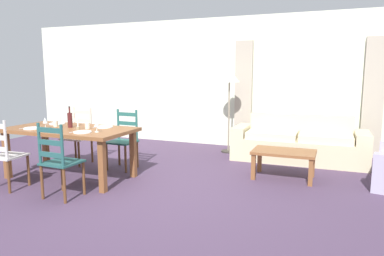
{
  "coord_description": "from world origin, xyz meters",
  "views": [
    {
      "loc": [
        2.3,
        -4.0,
        1.55
      ],
      "look_at": [
        0.38,
        0.76,
        0.75
      ],
      "focal_mm": 32.96,
      "sensor_mm": 36.0,
      "label": 1
    }
  ],
  "objects_px": {
    "couch": "(298,144)",
    "dining_chair_near_right": "(59,161)",
    "dining_chair_far_left": "(79,136)",
    "coffee_table": "(284,155)",
    "dining_chair_near_left": "(4,155)",
    "dining_table": "(69,134)",
    "dining_chair_far_right": "(124,140)",
    "coffee_cup_secondary": "(56,124)",
    "coffee_cup_primary": "(87,126)",
    "standing_lamp": "(229,80)",
    "wine_bottle": "(70,120)",
    "wine_glass_near_left": "(45,121)",
    "wine_glass_near_right": "(96,124)"
  },
  "relations": [
    {
      "from": "couch",
      "to": "dining_chair_near_right",
      "type": "bearing_deg",
      "value": -129.4
    },
    {
      "from": "dining_chair_far_left",
      "to": "coffee_table",
      "type": "distance_m",
      "value": 3.45
    },
    {
      "from": "dining_chair_near_left",
      "to": "couch",
      "type": "bearing_deg",
      "value": 41.76
    },
    {
      "from": "dining_table",
      "to": "dining_chair_far_right",
      "type": "bearing_deg",
      "value": 59.48
    },
    {
      "from": "dining_chair_far_right",
      "to": "dining_chair_far_left",
      "type": "bearing_deg",
      "value": -179.8
    },
    {
      "from": "coffee_table",
      "to": "dining_chair_far_right",
      "type": "bearing_deg",
      "value": -171.09
    },
    {
      "from": "coffee_cup_secondary",
      "to": "coffee_table",
      "type": "height_order",
      "value": "coffee_cup_secondary"
    },
    {
      "from": "coffee_cup_primary",
      "to": "coffee_table",
      "type": "bearing_deg",
      "value": 22.59
    },
    {
      "from": "standing_lamp",
      "to": "wine_bottle",
      "type": "bearing_deg",
      "value": -124.77
    },
    {
      "from": "coffee_table",
      "to": "wine_bottle",
      "type": "bearing_deg",
      "value": -159.92
    },
    {
      "from": "dining_chair_far_left",
      "to": "wine_bottle",
      "type": "relative_size",
      "value": 3.04
    },
    {
      "from": "dining_chair_near_right",
      "to": "wine_glass_near_left",
      "type": "height_order",
      "value": "dining_chair_near_right"
    },
    {
      "from": "dining_chair_near_right",
      "to": "coffee_cup_secondary",
      "type": "height_order",
      "value": "dining_chair_near_right"
    },
    {
      "from": "coffee_cup_secondary",
      "to": "coffee_table",
      "type": "bearing_deg",
      "value": 18.78
    },
    {
      "from": "dining_table",
      "to": "wine_bottle",
      "type": "distance_m",
      "value": 0.21
    },
    {
      "from": "dining_chair_near_right",
      "to": "wine_bottle",
      "type": "xyz_separation_m",
      "value": [
        -0.51,
        0.82,
        0.39
      ]
    },
    {
      "from": "dining_chair_near_left",
      "to": "coffee_cup_secondary",
      "type": "xyz_separation_m",
      "value": [
        0.16,
        0.81,
        0.32
      ]
    },
    {
      "from": "dining_chair_near_right",
      "to": "wine_glass_near_right",
      "type": "xyz_separation_m",
      "value": [
        0.11,
        0.62,
        0.38
      ]
    },
    {
      "from": "wine_glass_near_right",
      "to": "coffee_table",
      "type": "bearing_deg",
      "value": 28.57
    },
    {
      "from": "coffee_cup_secondary",
      "to": "coffee_table",
      "type": "xyz_separation_m",
      "value": [
        3.25,
        1.1,
        -0.44
      ]
    },
    {
      "from": "dining_chair_near_right",
      "to": "dining_chair_far_left",
      "type": "xyz_separation_m",
      "value": [
        -0.95,
        1.51,
        0.0
      ]
    },
    {
      "from": "dining_chair_near_left",
      "to": "dining_chair_near_right",
      "type": "distance_m",
      "value": 0.94
    },
    {
      "from": "dining_chair_near_left",
      "to": "coffee_cup_primary",
      "type": "height_order",
      "value": "dining_chair_near_left"
    },
    {
      "from": "coffee_cup_primary",
      "to": "coffee_cup_secondary",
      "type": "height_order",
      "value": "same"
    },
    {
      "from": "wine_glass_near_right",
      "to": "standing_lamp",
      "type": "relative_size",
      "value": 0.1
    },
    {
      "from": "dining_chair_near_right",
      "to": "dining_chair_far_right",
      "type": "xyz_separation_m",
      "value": [
        -0.04,
        1.51,
        0.0
      ]
    },
    {
      "from": "wine_glass_near_right",
      "to": "wine_glass_near_left",
      "type": "bearing_deg",
      "value": 179.92
    },
    {
      "from": "dining_chair_near_right",
      "to": "coffee_cup_primary",
      "type": "relative_size",
      "value": 10.67
    },
    {
      "from": "dining_chair_far_left",
      "to": "coffee_cup_primary",
      "type": "relative_size",
      "value": 10.67
    },
    {
      "from": "dining_chair_near_left",
      "to": "couch",
      "type": "xyz_separation_m",
      "value": [
        3.5,
        3.13,
        -0.19
      ]
    },
    {
      "from": "dining_chair_near_right",
      "to": "wine_glass_near_left",
      "type": "distance_m",
      "value": 1.09
    },
    {
      "from": "wine_glass_near_left",
      "to": "coffee_table",
      "type": "distance_m",
      "value": 3.55
    },
    {
      "from": "dining_chair_far_right",
      "to": "standing_lamp",
      "type": "bearing_deg",
      "value": 54.93
    },
    {
      "from": "dining_chair_near_left",
      "to": "wine_bottle",
      "type": "height_order",
      "value": "wine_bottle"
    },
    {
      "from": "dining_chair_far_right",
      "to": "coffee_cup_primary",
      "type": "distance_m",
      "value": 0.79
    },
    {
      "from": "wine_glass_near_right",
      "to": "coffee_cup_primary",
      "type": "relative_size",
      "value": 1.79
    },
    {
      "from": "standing_lamp",
      "to": "coffee_cup_primary",
      "type": "bearing_deg",
      "value": -119.24
    },
    {
      "from": "dining_chair_far_left",
      "to": "coffee_cup_primary",
      "type": "height_order",
      "value": "dining_chair_far_left"
    },
    {
      "from": "dining_chair_far_right",
      "to": "wine_bottle",
      "type": "distance_m",
      "value": 0.93
    },
    {
      "from": "dining_chair_near_right",
      "to": "coffee_cup_secondary",
      "type": "xyz_separation_m",
      "value": [
        -0.78,
        0.8,
        0.32
      ]
    },
    {
      "from": "dining_table",
      "to": "wine_glass_near_right",
      "type": "relative_size",
      "value": 11.8
    },
    {
      "from": "dining_chair_far_left",
      "to": "wine_glass_near_right",
      "type": "distance_m",
      "value": 1.44
    },
    {
      "from": "couch",
      "to": "dining_chair_near_left",
      "type": "bearing_deg",
      "value": -138.24
    },
    {
      "from": "dining_table",
      "to": "dining_chair_near_right",
      "type": "distance_m",
      "value": 0.92
    },
    {
      "from": "dining_chair_far_right",
      "to": "standing_lamp",
      "type": "height_order",
      "value": "standing_lamp"
    },
    {
      "from": "wine_glass_near_right",
      "to": "standing_lamp",
      "type": "distance_m",
      "value": 2.95
    },
    {
      "from": "wine_bottle",
      "to": "dining_chair_far_left",
      "type": "bearing_deg",
      "value": 122.49
    },
    {
      "from": "dining_table",
      "to": "dining_chair_near_right",
      "type": "xyz_separation_m",
      "value": [
        0.49,
        -0.76,
        -0.19
      ]
    },
    {
      "from": "dining_chair_near_left",
      "to": "couch",
      "type": "distance_m",
      "value": 4.7
    },
    {
      "from": "coffee_cup_primary",
      "to": "standing_lamp",
      "type": "bearing_deg",
      "value": 60.76
    }
  ]
}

